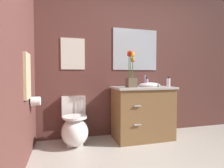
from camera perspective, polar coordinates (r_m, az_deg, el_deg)
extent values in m
cube|color=brown|center=(3.17, 8.44, 7.16)|extent=(4.62, 0.05, 2.50)
cube|color=brown|center=(1.74, -30.08, 10.70)|extent=(0.05, 4.79, 2.50)
ellipsoid|color=white|center=(2.67, -11.83, -14.80)|extent=(0.38, 0.48, 0.40)
cube|color=white|center=(2.75, -11.88, -16.68)|extent=(0.22, 0.26, 0.18)
cube|color=white|center=(2.87, -12.27, -7.00)|extent=(0.36, 0.13, 0.32)
cylinder|color=white|center=(2.59, -11.84, -10.39)|extent=(0.34, 0.34, 0.03)
cylinder|color=#B7B7BC|center=(2.85, -12.30, -3.82)|extent=(0.04, 0.04, 0.02)
cube|color=brown|center=(2.90, 9.72, -9.34)|extent=(0.90, 0.52, 0.80)
cube|color=#BCB7B2|center=(2.84, 9.78, -1.18)|extent=(0.94, 0.56, 0.03)
ellipsoid|color=white|center=(2.90, 11.93, -0.43)|extent=(0.36, 0.26, 0.10)
cylinder|color=#B7B7BC|center=(3.04, 10.54, 1.03)|extent=(0.02, 0.02, 0.18)
cube|color=#B7B7BC|center=(2.54, 8.29, -7.00)|extent=(0.10, 0.02, 0.02)
cube|color=#B7B7BC|center=(2.60, 8.25, -12.88)|extent=(0.10, 0.02, 0.02)
cube|color=brown|center=(2.68, 6.22, 0.44)|extent=(0.14, 0.14, 0.14)
cylinder|color=#386B2D|center=(2.69, 6.64, 4.96)|extent=(0.01, 0.01, 0.28)
sphere|color=orange|center=(2.70, 6.65, 7.97)|extent=(0.06, 0.06, 0.06)
cylinder|color=#386B2D|center=(2.72, 6.70, 4.72)|extent=(0.01, 0.01, 0.26)
sphere|color=red|center=(2.73, 6.72, 7.49)|extent=(0.06, 0.06, 0.06)
cylinder|color=#386B2D|center=(2.71, 5.89, 5.62)|extent=(0.01, 0.01, 0.35)
sphere|color=orange|center=(2.72, 5.91, 9.28)|extent=(0.06, 0.06, 0.06)
cylinder|color=#386B2D|center=(2.69, 5.48, 6.05)|extent=(0.01, 0.01, 0.39)
sphere|color=orange|center=(2.71, 5.50, 10.12)|extent=(0.06, 0.06, 0.06)
cylinder|color=#386B2D|center=(2.68, 5.45, 5.65)|extent=(0.01, 0.01, 0.35)
sphere|color=red|center=(2.69, 5.47, 9.34)|extent=(0.06, 0.06, 0.06)
cylinder|color=#386B2D|center=(2.66, 5.94, 6.01)|extent=(0.01, 0.01, 0.38)
sphere|color=red|center=(2.68, 5.96, 10.05)|extent=(0.06, 0.06, 0.06)
cylinder|color=#386B2D|center=(2.66, 6.61, 5.59)|extent=(0.01, 0.01, 0.34)
sphere|color=orange|center=(2.68, 6.62, 9.22)|extent=(0.06, 0.06, 0.06)
cylinder|color=#386B2D|center=(2.68, 6.70, 5.79)|extent=(0.01, 0.01, 0.36)
sphere|color=orange|center=(2.70, 6.72, 9.62)|extent=(0.06, 0.06, 0.06)
cylinder|color=#B28CBF|center=(2.85, 11.03, 0.39)|extent=(0.06, 0.06, 0.13)
cylinder|color=black|center=(2.85, 11.05, 1.89)|extent=(0.03, 0.03, 0.02)
cylinder|color=white|center=(2.88, 17.71, 0.43)|extent=(0.06, 0.06, 0.13)
cylinder|color=black|center=(2.88, 17.73, 2.00)|extent=(0.03, 0.03, 0.02)
cube|color=silver|center=(2.88, -12.46, 9.46)|extent=(0.37, 0.01, 0.49)
cube|color=#B2BCC6|center=(3.14, 7.52, 10.89)|extent=(0.80, 0.01, 0.70)
cube|color=tan|center=(2.21, -25.62, 2.32)|extent=(0.03, 0.28, 0.52)
cylinder|color=white|center=(2.44, -23.33, -5.05)|extent=(0.11, 0.11, 0.11)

